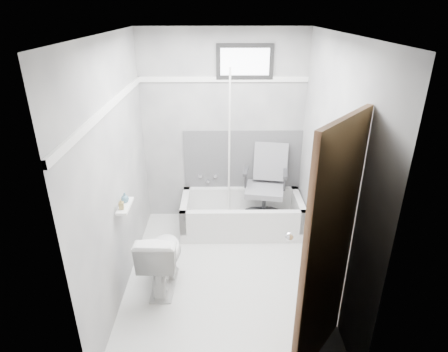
{
  "coord_description": "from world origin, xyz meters",
  "views": [
    {
      "loc": [
        -0.04,
        -3.17,
        2.6
      ],
      "look_at": [
        0.0,
        0.35,
        1.0
      ],
      "focal_mm": 30.0,
      "sensor_mm": 36.0,
      "label": 1
    }
  ],
  "objects_px": {
    "bathtub": "(242,214)",
    "office_chair": "(265,185)",
    "toilet": "(162,257)",
    "soap_bottle_b": "(125,197)",
    "soap_bottle_a": "(121,204)",
    "door": "(380,281)"
  },
  "relations": [
    {
      "from": "bathtub",
      "to": "office_chair",
      "type": "relative_size",
      "value": 1.59
    },
    {
      "from": "toilet",
      "to": "soap_bottle_b",
      "type": "xyz_separation_m",
      "value": [
        -0.32,
        0.1,
        0.62
      ]
    },
    {
      "from": "toilet",
      "to": "soap_bottle_a",
      "type": "height_order",
      "value": "soap_bottle_a"
    },
    {
      "from": "office_chair",
      "to": "soap_bottle_b",
      "type": "relative_size",
      "value": 9.89
    },
    {
      "from": "door",
      "to": "soap_bottle_a",
      "type": "distance_m",
      "value": 2.22
    },
    {
      "from": "toilet",
      "to": "soap_bottle_b",
      "type": "relative_size",
      "value": 7.23
    },
    {
      "from": "bathtub",
      "to": "office_chair",
      "type": "xyz_separation_m",
      "value": [
        0.28,
        0.05,
        0.38
      ]
    },
    {
      "from": "bathtub",
      "to": "soap_bottle_a",
      "type": "distance_m",
      "value": 1.78
    },
    {
      "from": "bathtub",
      "to": "soap_bottle_b",
      "type": "distance_m",
      "value": 1.69
    },
    {
      "from": "soap_bottle_a",
      "to": "soap_bottle_b",
      "type": "relative_size",
      "value": 1.02
    },
    {
      "from": "toilet",
      "to": "soap_bottle_a",
      "type": "xyz_separation_m",
      "value": [
        -0.32,
        -0.04,
        0.63
      ]
    },
    {
      "from": "office_chair",
      "to": "bathtub",
      "type": "bearing_deg",
      "value": -159.96
    },
    {
      "from": "soap_bottle_a",
      "to": "toilet",
      "type": "bearing_deg",
      "value": 7.52
    },
    {
      "from": "bathtub",
      "to": "office_chair",
      "type": "bearing_deg",
      "value": 10.09
    },
    {
      "from": "toilet",
      "to": "soap_bottle_a",
      "type": "relative_size",
      "value": 7.1
    },
    {
      "from": "bathtub",
      "to": "door",
      "type": "xyz_separation_m",
      "value": [
        0.75,
        -2.21,
        0.79
      ]
    },
    {
      "from": "door",
      "to": "toilet",
      "type": "bearing_deg",
      "value": 144.38
    },
    {
      "from": "soap_bottle_b",
      "to": "bathtub",
      "type": "bearing_deg",
      "value": 39.54
    },
    {
      "from": "soap_bottle_a",
      "to": "office_chair",
      "type": "bearing_deg",
      "value": 38.54
    },
    {
      "from": "office_chair",
      "to": "soap_bottle_a",
      "type": "relative_size",
      "value": 9.71
    },
    {
      "from": "bathtub",
      "to": "door",
      "type": "distance_m",
      "value": 2.46
    },
    {
      "from": "toilet",
      "to": "soap_bottle_b",
      "type": "distance_m",
      "value": 0.71
    }
  ]
}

